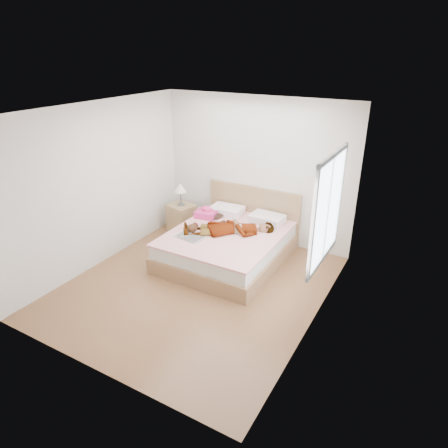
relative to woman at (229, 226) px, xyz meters
name	(u,v)px	position (x,y,z in m)	size (l,w,h in m)	color
ground	(196,286)	(-0.02, -1.00, -0.62)	(4.00, 4.00, 0.00)	#4D2F18
woman	(229,226)	(0.00, 0.00, 0.00)	(0.57, 1.53, 0.21)	white
hair	(214,214)	(-0.57, 0.45, -0.07)	(0.39, 0.48, 0.07)	black
phone	(216,209)	(-0.50, 0.40, 0.07)	(0.04, 0.09, 0.01)	silver
room_shell	(328,210)	(1.75, -0.70, 0.88)	(4.00, 4.00, 4.00)	white
bed	(229,243)	(-0.02, 0.04, -0.34)	(1.80, 2.08, 1.00)	brown
towel	(206,213)	(-0.67, 0.34, -0.03)	(0.41, 0.35, 0.19)	#E63E89
magazine	(190,236)	(-0.46, -0.49, -0.10)	(0.52, 0.37, 0.03)	white
coffee_mug	(209,232)	(-0.24, -0.24, -0.06)	(0.11, 0.08, 0.08)	white
plush_toy	(193,228)	(-0.53, -0.31, -0.03)	(0.17, 0.26, 0.14)	black
nightstand	(182,216)	(-1.32, 0.49, -0.29)	(0.54, 0.51, 0.99)	olive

